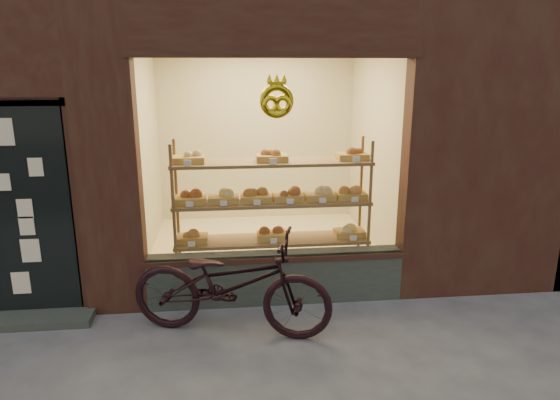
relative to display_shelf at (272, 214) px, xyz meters
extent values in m
cube|color=#2E3230|center=(0.00, -0.42, -0.59)|extent=(2.70, 0.25, 0.55)
cube|color=black|center=(-2.45, -0.49, 0.24)|extent=(0.90, 0.04, 2.15)
cube|color=#2E3230|center=(-2.45, -0.65, -0.82)|extent=(1.15, 0.35, 0.08)
torus|color=yellow|center=(0.00, -0.53, 1.29)|extent=(0.33, 0.07, 0.33)
cube|color=brown|center=(0.00, 0.00, -0.81)|extent=(2.20, 0.45, 0.04)
cube|color=brown|center=(0.00, 0.00, -0.31)|extent=(2.20, 0.45, 0.03)
cube|color=brown|center=(0.00, 0.00, 0.14)|extent=(2.20, 0.45, 0.04)
cube|color=brown|center=(0.00, 0.00, 0.59)|extent=(2.20, 0.45, 0.04)
cylinder|color=brown|center=(-1.07, -0.19, -0.01)|extent=(0.04, 0.04, 1.70)
cylinder|color=brown|center=(1.07, -0.19, -0.01)|extent=(0.04, 0.04, 1.70)
cylinder|color=brown|center=(-1.07, 0.20, -0.01)|extent=(0.04, 0.04, 1.70)
cylinder|color=brown|center=(1.07, 0.20, -0.01)|extent=(0.04, 0.04, 1.70)
cube|color=#9D7D41|center=(-0.90, 0.00, -0.26)|extent=(0.34, 0.24, 0.07)
sphere|color=olive|center=(-0.90, 0.00, -0.17)|extent=(0.11, 0.11, 0.11)
cube|color=white|center=(-0.90, -0.18, -0.26)|extent=(0.07, 0.01, 0.05)
cube|color=#9D7D41|center=(0.00, 0.00, -0.26)|extent=(0.34, 0.24, 0.07)
sphere|color=brown|center=(0.00, 0.00, -0.17)|extent=(0.11, 0.11, 0.11)
cube|color=white|center=(0.00, -0.18, -0.26)|extent=(0.07, 0.01, 0.05)
cube|color=#9D7D41|center=(0.90, 0.00, -0.26)|extent=(0.34, 0.24, 0.07)
sphere|color=tan|center=(0.90, 0.00, -0.17)|extent=(0.11, 0.11, 0.11)
cube|color=white|center=(0.90, -0.18, -0.26)|extent=(0.08, 0.01, 0.05)
cube|color=#9D7D41|center=(-0.90, 0.00, 0.19)|extent=(0.34, 0.24, 0.07)
sphere|color=brown|center=(-0.90, 0.00, 0.28)|extent=(0.11, 0.11, 0.11)
cube|color=white|center=(-0.90, -0.18, 0.19)|extent=(0.07, 0.01, 0.06)
cube|color=#9D7D41|center=(-0.54, 0.00, 0.19)|extent=(0.34, 0.24, 0.07)
sphere|color=tan|center=(-0.54, 0.00, 0.28)|extent=(0.11, 0.11, 0.11)
cube|color=white|center=(-0.54, -0.18, 0.19)|extent=(0.08, 0.01, 0.06)
cube|color=#9D7D41|center=(-0.18, 0.00, 0.19)|extent=(0.34, 0.24, 0.07)
sphere|color=olive|center=(-0.18, 0.00, 0.28)|extent=(0.11, 0.11, 0.11)
cube|color=white|center=(-0.18, -0.18, 0.19)|extent=(0.07, 0.01, 0.06)
cube|color=#9D7D41|center=(0.18, 0.00, 0.19)|extent=(0.34, 0.24, 0.07)
sphere|color=brown|center=(0.18, 0.00, 0.28)|extent=(0.11, 0.11, 0.11)
cube|color=white|center=(0.18, -0.18, 0.19)|extent=(0.07, 0.01, 0.06)
cube|color=#9D7D41|center=(0.54, 0.00, 0.19)|extent=(0.34, 0.24, 0.07)
sphere|color=tan|center=(0.54, 0.00, 0.28)|extent=(0.11, 0.11, 0.11)
cube|color=white|center=(0.54, -0.18, 0.19)|extent=(0.08, 0.01, 0.06)
cube|color=#9D7D41|center=(0.90, 0.00, 0.19)|extent=(0.34, 0.24, 0.07)
sphere|color=olive|center=(0.90, 0.00, 0.28)|extent=(0.11, 0.11, 0.11)
cube|color=white|center=(0.90, -0.18, 0.19)|extent=(0.08, 0.01, 0.06)
cube|color=#9D7D41|center=(-0.90, 0.00, 0.64)|extent=(0.34, 0.24, 0.07)
sphere|color=tan|center=(-0.90, 0.00, 0.73)|extent=(0.11, 0.11, 0.11)
cube|color=white|center=(-0.90, -0.18, 0.64)|extent=(0.07, 0.01, 0.06)
cube|color=#9D7D41|center=(0.00, 0.00, 0.64)|extent=(0.34, 0.24, 0.07)
sphere|color=olive|center=(0.00, 0.00, 0.73)|extent=(0.11, 0.11, 0.11)
cube|color=white|center=(0.00, -0.18, 0.64)|extent=(0.07, 0.01, 0.06)
cube|color=#9D7D41|center=(0.90, 0.00, 0.64)|extent=(0.34, 0.24, 0.07)
sphere|color=brown|center=(0.90, 0.00, 0.73)|extent=(0.11, 0.11, 0.11)
cube|color=white|center=(0.90, -0.18, 0.64)|extent=(0.08, 0.01, 0.06)
imported|color=black|center=(-0.49, -1.04, -0.36)|extent=(2.02, 1.15, 1.00)
camera|label=1|loc=(-0.50, -5.37, 1.62)|focal=32.00mm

